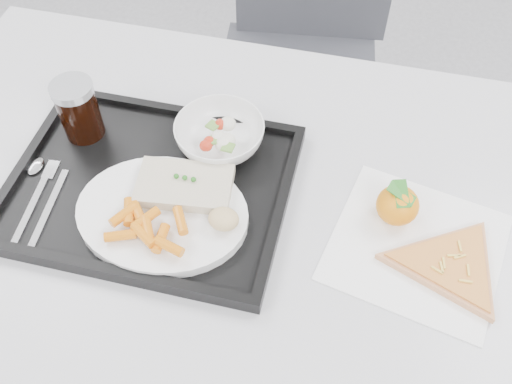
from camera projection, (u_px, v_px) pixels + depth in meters
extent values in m
cube|color=#A8A9AB|center=(226.00, 205.00, 0.94)|extent=(1.20, 0.80, 0.03)
cylinder|color=#47474C|center=(70.00, 149.00, 1.52)|extent=(0.04, 0.04, 0.72)
cylinder|color=#47474C|center=(488.00, 228.00, 1.36)|extent=(0.04, 0.04, 0.72)
cube|color=#36373D|center=(297.00, 81.00, 1.54)|extent=(0.47, 0.47, 0.04)
cylinder|color=#47474C|center=(219.00, 174.00, 1.65)|extent=(0.03, 0.03, 0.43)
cylinder|color=#47474C|center=(342.00, 197.00, 1.60)|extent=(0.03, 0.03, 0.43)
cylinder|color=#47474C|center=(249.00, 91.00, 1.86)|extent=(0.03, 0.03, 0.43)
cylinder|color=#47474C|center=(359.00, 109.00, 1.81)|extent=(0.03, 0.03, 0.43)
cube|color=black|center=(151.00, 187.00, 0.93)|extent=(0.45, 0.35, 0.01)
cube|color=black|center=(182.00, 111.00, 1.02)|extent=(0.45, 0.02, 0.01)
cube|color=black|center=(110.00, 270.00, 0.83)|extent=(0.45, 0.02, 0.01)
cube|color=black|center=(280.00, 208.00, 0.89)|extent=(0.02, 0.32, 0.01)
cube|color=black|center=(27.00, 159.00, 0.95)|extent=(0.02, 0.32, 0.01)
cylinder|color=white|center=(162.00, 214.00, 0.88)|extent=(0.27, 0.27, 0.02)
cube|color=beige|center=(185.00, 185.00, 0.89)|extent=(0.16, 0.11, 0.02)
sphere|color=#236B1C|center=(176.00, 176.00, 0.89)|extent=(0.01, 0.01, 0.01)
sphere|color=#236B1C|center=(185.00, 178.00, 0.89)|extent=(0.01, 0.01, 0.01)
sphere|color=#236B1C|center=(193.00, 179.00, 0.88)|extent=(0.01, 0.01, 0.01)
ellipsoid|color=#DFBE85|center=(224.00, 219.00, 0.85)|extent=(0.06, 0.05, 0.03)
imported|color=white|center=(220.00, 135.00, 0.96)|extent=(0.15, 0.15, 0.05)
cylinder|color=black|center=(79.00, 112.00, 0.96)|extent=(0.07, 0.07, 0.10)
cylinder|color=#A5A8AD|center=(71.00, 89.00, 0.92)|extent=(0.07, 0.07, 0.01)
cube|color=silver|center=(33.00, 203.00, 0.90)|extent=(0.02, 0.15, 0.00)
ellipsoid|color=silver|center=(35.00, 166.00, 0.95)|extent=(0.03, 0.04, 0.01)
cube|color=silver|center=(49.00, 207.00, 0.90)|extent=(0.02, 0.15, 0.00)
cube|color=silver|center=(51.00, 170.00, 0.95)|extent=(0.02, 0.04, 0.00)
cube|color=white|center=(416.00, 247.00, 0.87)|extent=(0.29, 0.29, 0.00)
ellipsoid|color=orange|center=(398.00, 205.00, 0.88)|extent=(0.07, 0.07, 0.06)
cube|color=#236B1C|center=(401.00, 194.00, 0.85)|extent=(0.03, 0.05, 0.02)
cube|color=#236B1C|center=(401.00, 194.00, 0.85)|extent=(0.05, 0.03, 0.02)
cylinder|color=tan|center=(450.00, 265.00, 0.84)|extent=(0.24, 0.24, 0.01)
cylinder|color=#C84A10|center=(451.00, 263.00, 0.84)|extent=(0.21, 0.21, 0.00)
cube|color=#EABC47|center=(444.00, 263.00, 0.83)|extent=(0.01, 0.02, 0.00)
cube|color=#EABC47|center=(466.00, 281.00, 0.82)|extent=(0.02, 0.00, 0.00)
cube|color=#EABC47|center=(460.00, 257.00, 0.84)|extent=(0.02, 0.01, 0.00)
cube|color=#EABC47|center=(460.00, 246.00, 0.85)|extent=(0.01, 0.02, 0.00)
cube|color=#EABC47|center=(442.00, 267.00, 0.83)|extent=(0.01, 0.02, 0.00)
cube|color=#EABC47|center=(454.00, 256.00, 0.84)|extent=(0.02, 0.01, 0.00)
cube|color=#EABC47|center=(437.00, 270.00, 0.83)|extent=(0.02, 0.01, 0.00)
cube|color=#EABC47|center=(468.00, 270.00, 0.83)|extent=(0.01, 0.02, 0.00)
cylinder|color=orange|center=(148.00, 230.00, 0.83)|extent=(0.04, 0.05, 0.02)
cylinder|color=orange|center=(146.00, 219.00, 0.85)|extent=(0.04, 0.05, 0.02)
cylinder|color=orange|center=(123.00, 215.00, 0.85)|extent=(0.04, 0.05, 0.02)
cylinder|color=orange|center=(180.00, 221.00, 0.84)|extent=(0.04, 0.05, 0.02)
cylinder|color=orange|center=(169.00, 246.00, 0.82)|extent=(0.05, 0.03, 0.02)
cylinder|color=orange|center=(139.00, 215.00, 0.85)|extent=(0.04, 0.05, 0.02)
cylinder|color=orange|center=(143.00, 235.00, 0.83)|extent=(0.05, 0.04, 0.02)
cylinder|color=orange|center=(120.00, 236.00, 0.83)|extent=(0.05, 0.03, 0.02)
cylinder|color=orange|center=(129.00, 212.00, 0.86)|extent=(0.03, 0.05, 0.02)
cylinder|color=orange|center=(161.00, 238.00, 0.83)|extent=(0.02, 0.05, 0.02)
sphere|color=red|center=(220.00, 124.00, 0.96)|extent=(0.02, 0.02, 0.02)
sphere|color=red|center=(209.00, 142.00, 0.94)|extent=(0.02, 0.02, 0.02)
sphere|color=red|center=(205.00, 146.00, 0.93)|extent=(0.02, 0.02, 0.02)
sphere|color=red|center=(207.00, 146.00, 0.93)|extent=(0.02, 0.02, 0.02)
ellipsoid|color=silver|center=(227.00, 140.00, 0.94)|extent=(0.03, 0.03, 0.02)
ellipsoid|color=silver|center=(223.00, 144.00, 0.94)|extent=(0.03, 0.03, 0.02)
ellipsoid|color=silver|center=(218.00, 138.00, 0.95)|extent=(0.03, 0.03, 0.02)
ellipsoid|color=silver|center=(228.00, 124.00, 0.96)|extent=(0.03, 0.03, 0.02)
cube|color=#619139|center=(228.00, 147.00, 0.92)|extent=(0.02, 0.02, 0.00)
cube|color=#619139|center=(216.00, 140.00, 0.93)|extent=(0.02, 0.02, 0.00)
cube|color=#619139|center=(213.00, 125.00, 0.95)|extent=(0.03, 0.03, 0.00)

